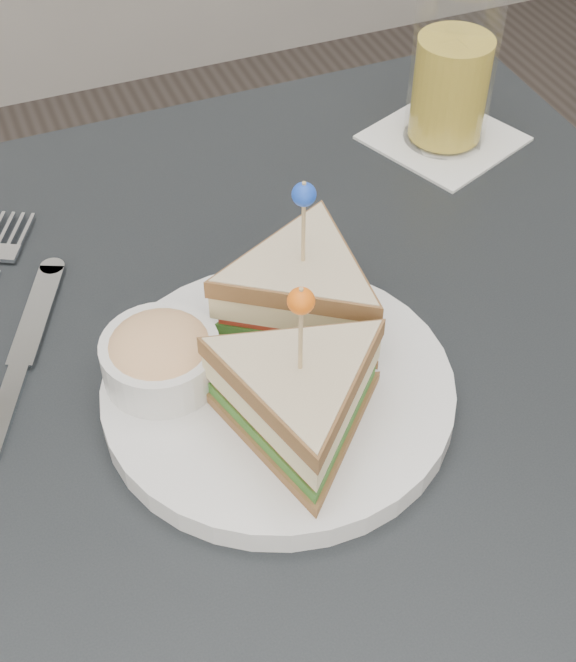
# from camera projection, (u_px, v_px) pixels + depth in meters

# --- Properties ---
(table) EXTENTS (0.80, 0.80, 0.75)m
(table) POSITION_uv_depth(u_px,v_px,m) (281.00, 455.00, 0.73)
(table) COLOR black
(table) RESTS_ON ground
(plate_meal) EXTENTS (0.31, 0.31, 0.15)m
(plate_meal) POSITION_uv_depth(u_px,v_px,m) (282.00, 355.00, 0.64)
(plate_meal) COLOR white
(plate_meal) RESTS_ON table
(cutlery_knife) EXTENTS (0.10, 0.19, 0.01)m
(cutlery_knife) POSITION_uv_depth(u_px,v_px,m) (22.00, 357.00, 0.69)
(cutlery_knife) COLOR silver
(cutlery_knife) RESTS_ON table
(drink_set) EXTENTS (0.16, 0.16, 0.16)m
(drink_set) POSITION_uv_depth(u_px,v_px,m) (452.00, 74.00, 0.85)
(drink_set) COLOR white
(drink_set) RESTS_ON table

